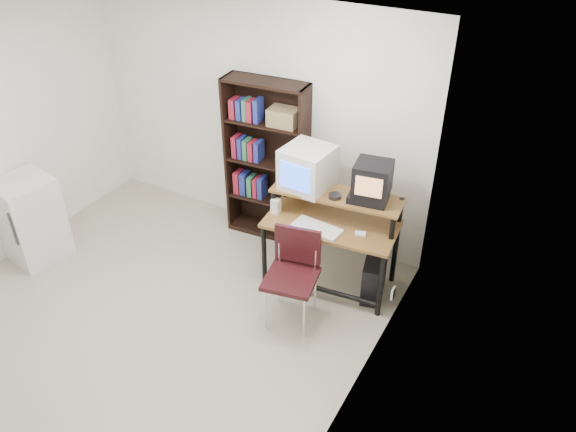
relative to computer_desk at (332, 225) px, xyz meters
The scene contains 18 objects.
floor 1.98m from the computer_desk, 132.46° to the right, with size 4.00×4.00×0.01m, color #B7AF97.
ceiling 2.65m from the computer_desk, 132.46° to the right, with size 4.00×4.00×0.01m, color white.
back_wall 1.53m from the computer_desk, 152.97° to the left, with size 4.00×0.01×2.60m, color white.
right_wall 1.67m from the computer_desk, 61.11° to the right, with size 0.01×4.00×2.60m, color white.
computer_desk is the anchor object (origin of this frame).
crt_monitor 0.59m from the computer_desk, 162.10° to the left, with size 0.48×0.48×0.42m.
vcr 0.45m from the computer_desk, 24.59° to the left, with size 0.36×0.26×0.08m, color black.
crt_tv 0.62m from the computer_desk, 27.96° to the left, with size 0.38×0.37×0.31m.
cd_spindle 0.30m from the computer_desk, 86.82° to the left, with size 0.12×0.12×0.05m, color #26262B.
keyboard 0.20m from the computer_desk, 110.55° to the right, with size 0.47×0.21×0.04m, color silver.
mousepad 0.35m from the computer_desk, 10.72° to the right, with size 0.22×0.18×0.01m, color black.
mouse 0.34m from the computer_desk, 14.12° to the right, with size 0.10×0.06×0.03m, color white.
desk_speaker 0.57m from the computer_desk, 166.44° to the right, with size 0.08×0.07×0.17m, color silver.
pc_tower 0.67m from the computer_desk, ahead, with size 0.20×0.45×0.42m, color black.
school_chair 0.63m from the computer_desk, 98.67° to the right, with size 0.53×0.53×0.91m.
bookshelf 1.14m from the computer_desk, 153.83° to the left, with size 0.93×0.37×1.81m.
mini_fridge 3.18m from the computer_desk, 159.27° to the right, with size 0.63×0.64×0.92m.
wall_outlet 0.87m from the computer_desk, 16.08° to the right, with size 0.02×0.08×0.12m, color beige.
Camera 1 is at (3.03, -2.76, 3.73)m, focal length 35.00 mm.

